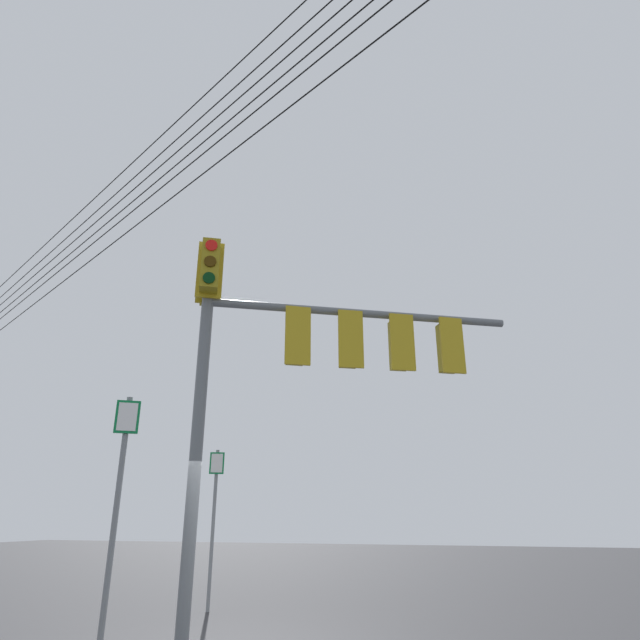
{
  "coord_description": "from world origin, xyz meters",
  "views": [
    {
      "loc": [
        -7.74,
        -3.47,
        1.7
      ],
      "look_at": [
        0.82,
        -0.96,
        4.97
      ],
      "focal_mm": 30.24,
      "sensor_mm": 36.0,
      "label": 1
    }
  ],
  "objects": [
    {
      "name": "route_sign_primary",
      "position": [
        2.69,
        1.81,
        1.8
      ],
      "size": [
        0.15,
        0.28,
        3.01
      ],
      "color": "slate",
      "rests_on": "ground"
    },
    {
      "name": "route_sign_secondary",
      "position": [
        -1.97,
        0.72,
        1.84
      ],
      "size": [
        0.18,
        0.25,
        3.12
      ],
      "color": "slate",
      "rests_on": "ground"
    },
    {
      "name": "signal_mast_assembly",
      "position": [
        0.64,
        -0.63,
        4.48
      ],
      "size": [
        3.08,
        5.23,
        6.22
      ],
      "color": "slate",
      "rests_on": "ground"
    },
    {
      "name": "overhead_wire_span",
      "position": [
        0.63,
        2.09,
        9.01
      ],
      "size": [
        15.7,
        28.89,
        2.65
      ],
      "color": "black"
    }
  ]
}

